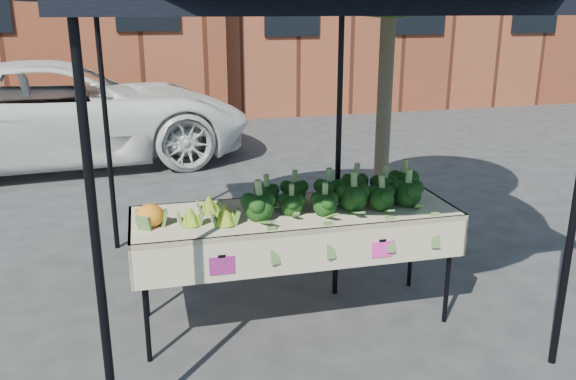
% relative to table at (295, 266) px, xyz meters
% --- Properties ---
extents(ground, '(90.00, 90.00, 0.00)m').
position_rel_table_xyz_m(ground, '(-0.13, 0.08, -0.45)').
color(ground, '#2B2B2D').
extents(table, '(2.42, 0.86, 0.90)m').
position_rel_table_xyz_m(table, '(0.00, 0.00, 0.00)').
color(table, '#C4B699').
rests_on(table, ground).
extents(canopy, '(3.16, 3.16, 2.74)m').
position_rel_table_xyz_m(canopy, '(0.10, 0.41, 0.92)').
color(canopy, black).
rests_on(canopy, ground).
extents(broccoli_heap, '(1.46, 0.56, 0.25)m').
position_rel_table_xyz_m(broccoli_heap, '(0.33, 0.03, 0.57)').
color(broccoli_heap, black).
rests_on(broccoli_heap, table).
extents(romanesco_cluster, '(0.42, 0.46, 0.19)m').
position_rel_table_xyz_m(romanesco_cluster, '(-0.66, -0.01, 0.55)').
color(romanesco_cluster, '#85AC24').
rests_on(romanesco_cluster, table).
extents(cauliflower_pair, '(0.19, 0.19, 0.17)m').
position_rel_table_xyz_m(cauliflower_pair, '(-1.05, -0.05, 0.54)').
color(cauliflower_pair, orange).
rests_on(cauliflower_pair, table).
extents(street_tree, '(2.01, 2.01, 3.95)m').
position_rel_table_xyz_m(street_tree, '(1.12, 0.97, 1.53)').
color(street_tree, '#1E4C14').
rests_on(street_tree, ground).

